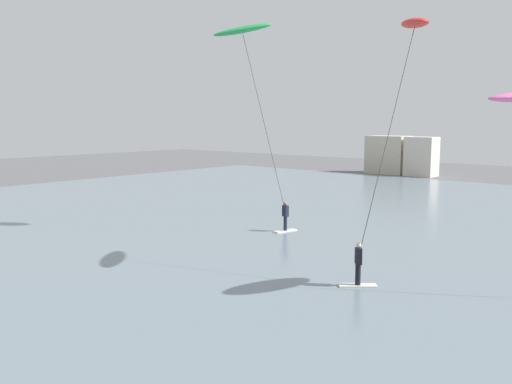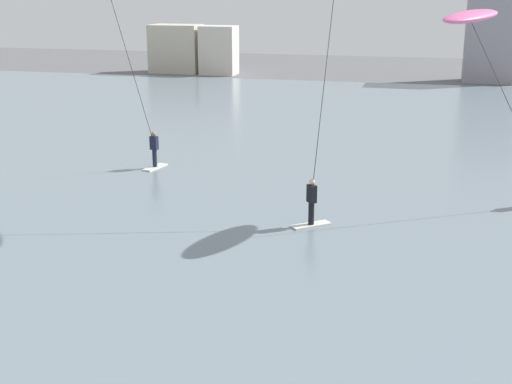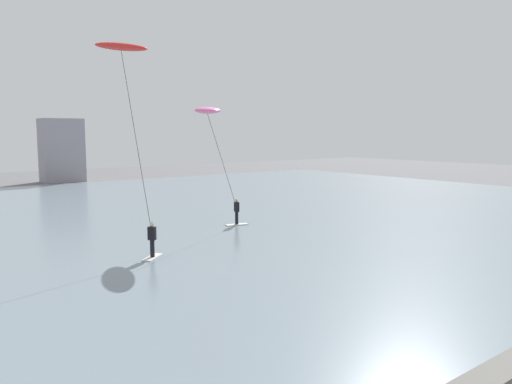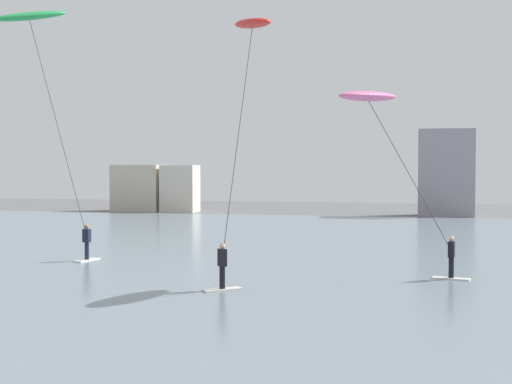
# 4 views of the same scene
# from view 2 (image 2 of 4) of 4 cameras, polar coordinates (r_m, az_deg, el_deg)

# --- Properties ---
(water_bay) EXTENTS (84.00, 52.00, 0.10)m
(water_bay) POSITION_cam_2_polar(r_m,az_deg,el_deg) (34.28, 10.81, 2.82)
(water_bay) COLOR slate
(water_bay) RESTS_ON ground
(far_shore_buildings) EXTENTS (32.80, 3.68, 7.44)m
(far_shore_buildings) POSITION_cam_2_polar(r_m,az_deg,el_deg) (63.33, 9.67, 11.81)
(far_shore_buildings) COLOR beige
(far_shore_buildings) RESTS_ON ground
(kitesurfer_pink) EXTENTS (5.08, 4.06, 7.13)m
(kitesurfer_pink) POSITION_cam_2_polar(r_m,az_deg,el_deg) (25.28, 17.41, 12.50)
(kitesurfer_pink) COLOR silver
(kitesurfer_pink) RESTS_ON water_bay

